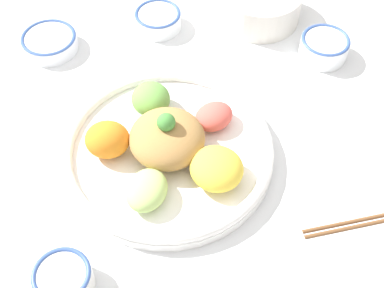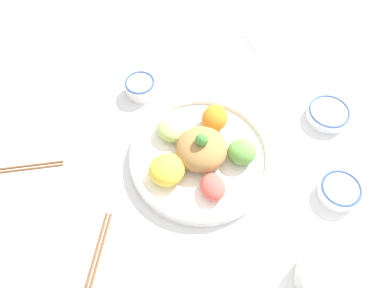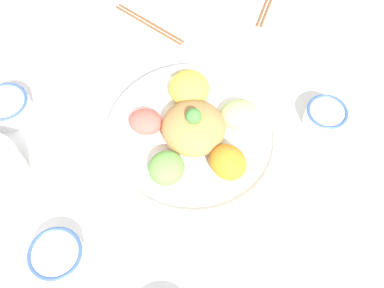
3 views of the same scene
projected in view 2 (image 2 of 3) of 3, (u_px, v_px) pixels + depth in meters
The scene contains 9 objects.
ground_plane at pixel (215, 160), 0.98m from camera, with size 2.40×2.40×0.00m, color white.
salad_platter at pixel (201, 154), 0.95m from camera, with size 0.37×0.37×0.11m.
sauce_bowl_red at pixel (340, 190), 0.91m from camera, with size 0.10×0.10×0.04m.
rice_bowl_blue at pixel (328, 114), 1.03m from camera, with size 0.11×0.11×0.03m.
sauce_bowl_dark at pixel (141, 87), 1.07m from camera, with size 0.09×0.09×0.05m.
side_serving_bowl at pixel (340, 282), 0.78m from camera, with size 0.17×0.17×0.07m.
chopsticks_pair_near at pixel (97, 256), 0.84m from camera, with size 0.20×0.08×0.01m.
chopsticks_pair_far at pixel (17, 168), 0.96m from camera, with size 0.15×0.20×0.01m.
serving_spoon_main at pixel (257, 50), 1.18m from camera, with size 0.09×0.11×0.01m.
Camera 2 is at (0.45, 0.16, 0.86)m, focal length 35.00 mm.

